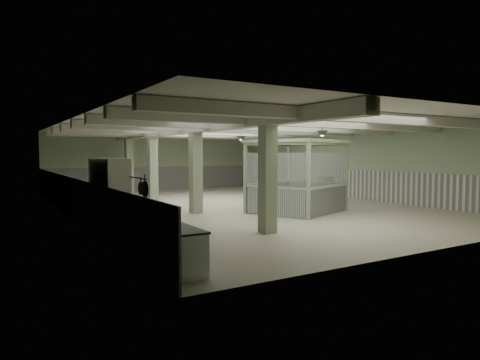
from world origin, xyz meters
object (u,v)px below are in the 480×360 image
prep_counter (147,237)px  filing_cabinet (326,192)px  walkin_cooler (110,197)px  guard_booth (298,164)px

prep_counter → filing_cabinet: filing_cabinet is taller
walkin_cooler → guard_booth: guard_booth is taller
prep_counter → guard_booth: size_ratio=1.08×
walkin_cooler → guard_booth: bearing=8.8°
prep_counter → guard_booth: (7.73, 4.21, 1.46)m
prep_counter → filing_cabinet: (9.82, 4.81, 0.22)m
guard_booth → walkin_cooler: bearing=167.0°
prep_counter → guard_booth: bearing=28.6°
walkin_cooler → guard_booth: 7.95m
prep_counter → filing_cabinet: 10.93m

